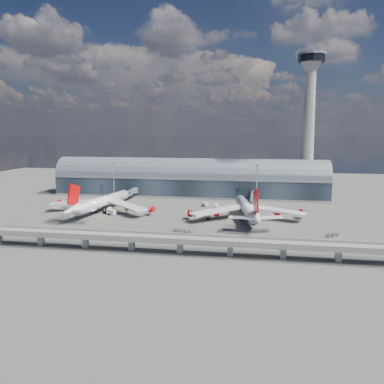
% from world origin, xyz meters
% --- Properties ---
extents(ground, '(500.00, 500.00, 0.00)m').
position_xyz_m(ground, '(0.00, 0.00, 0.00)').
color(ground, '#474744').
rests_on(ground, ground).
extents(taxi_lines, '(200.00, 80.12, 0.01)m').
position_xyz_m(taxi_lines, '(0.00, 22.11, 0.01)').
color(taxi_lines, gold).
rests_on(taxi_lines, ground).
extents(terminal, '(200.00, 30.00, 28.00)m').
position_xyz_m(terminal, '(0.00, 77.99, 11.34)').
color(terminal, '#1E2832').
rests_on(terminal, ground).
extents(control_tower, '(19.00, 19.00, 103.00)m').
position_xyz_m(control_tower, '(85.00, 83.00, 51.64)').
color(control_tower, gray).
rests_on(control_tower, ground).
extents(guideway, '(220.00, 8.50, 7.20)m').
position_xyz_m(guideway, '(-0.00, -55.00, 5.29)').
color(guideway, gray).
rests_on(guideway, ground).
extents(floodlight_mast_left, '(3.00, 0.70, 25.70)m').
position_xyz_m(floodlight_mast_left, '(-50.00, 55.00, 13.63)').
color(floodlight_mast_left, gray).
rests_on(floodlight_mast_left, ground).
extents(floodlight_mast_right, '(3.00, 0.70, 25.70)m').
position_xyz_m(floodlight_mast_right, '(50.00, 55.00, 13.63)').
color(floodlight_mast_right, gray).
rests_on(floodlight_mast_right, ground).
extents(airliner_left, '(66.91, 70.40, 21.47)m').
position_xyz_m(airliner_left, '(-41.23, 11.11, 6.14)').
color(airliner_left, white).
rests_on(airliner_left, ground).
extents(airliner_right, '(65.23, 68.25, 21.74)m').
position_xyz_m(airliner_right, '(44.91, 6.94, 5.64)').
color(airliner_right, white).
rests_on(airliner_right, ground).
extents(jet_bridge_left, '(4.40, 28.00, 7.25)m').
position_xyz_m(jet_bridge_left, '(-37.39, 53.12, 5.18)').
color(jet_bridge_left, gray).
rests_on(jet_bridge_left, ground).
extents(jet_bridge_right, '(4.40, 32.00, 7.25)m').
position_xyz_m(jet_bridge_right, '(48.08, 51.18, 5.18)').
color(jet_bridge_right, gray).
rests_on(jet_bridge_right, ground).
extents(service_truck_0, '(4.07, 8.02, 3.17)m').
position_xyz_m(service_truck_0, '(-35.23, 9.74, 1.64)').
color(service_truck_0, silver).
rests_on(service_truck_0, ground).
extents(service_truck_1, '(5.54, 4.47, 2.93)m').
position_xyz_m(service_truck_1, '(-32.40, 5.86, 1.48)').
color(service_truck_1, silver).
rests_on(service_truck_1, ground).
extents(service_truck_2, '(8.91, 4.02, 3.12)m').
position_xyz_m(service_truck_2, '(40.97, 14.38, 1.62)').
color(service_truck_2, silver).
rests_on(service_truck_2, ground).
extents(service_truck_3, '(4.60, 5.85, 2.67)m').
position_xyz_m(service_truck_3, '(22.44, 5.60, 1.37)').
color(service_truck_3, silver).
rests_on(service_truck_3, ground).
extents(service_truck_4, '(2.89, 4.64, 2.50)m').
position_xyz_m(service_truck_4, '(25.11, 34.91, 1.26)').
color(service_truck_4, silver).
rests_on(service_truck_4, ground).
extents(service_truck_5, '(4.74, 5.83, 2.68)m').
position_xyz_m(service_truck_5, '(17.56, 39.81, 1.37)').
color(service_truck_5, silver).
rests_on(service_truck_5, ground).
extents(cargo_train_0, '(9.12, 3.75, 1.51)m').
position_xyz_m(cargo_train_0, '(14.52, -32.44, 0.79)').
color(cargo_train_0, gray).
rests_on(cargo_train_0, ground).
extents(cargo_train_1, '(11.44, 4.60, 1.53)m').
position_xyz_m(cargo_train_1, '(15.40, -24.30, 0.80)').
color(cargo_train_1, gray).
rests_on(cargo_train_1, ground).
extents(cargo_train_2, '(6.77, 4.82, 1.56)m').
position_xyz_m(cargo_train_2, '(84.66, -20.45, 0.82)').
color(cargo_train_2, gray).
rests_on(cargo_train_2, ground).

